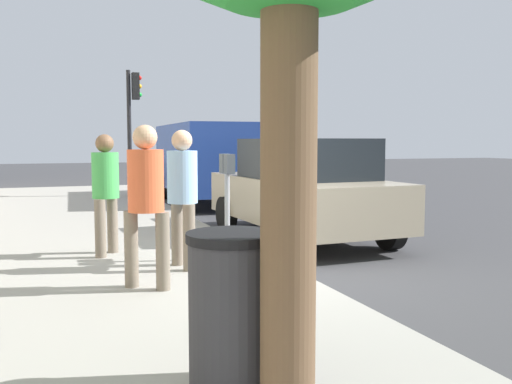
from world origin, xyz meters
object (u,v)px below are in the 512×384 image
(pedestrian_at_meter, at_px, (182,188))
(parking_meter, at_px, (227,184))
(parking_officer, at_px, (106,185))
(trash_bin, at_px, (233,311))
(traffic_signal, at_px, (133,112))
(pedestrian_bystander, at_px, (146,193))
(parked_van_far, at_px, (207,158))
(parked_sedan_near, at_px, (302,189))

(pedestrian_at_meter, bearing_deg, parking_meter, 12.97)
(parking_officer, distance_m, trash_bin, 4.71)
(traffic_signal, bearing_deg, pedestrian_bystander, 172.36)
(pedestrian_bystander, distance_m, parking_officer, 2.02)
(parking_meter, bearing_deg, pedestrian_at_meter, 113.07)
(parking_meter, height_order, parking_officer, parking_officer)
(parking_officer, bearing_deg, parked_van_far, 96.80)
(parked_van_far, bearing_deg, traffic_signal, 49.57)
(traffic_signal, bearing_deg, parking_meter, 178.98)
(parked_sedan_near, relative_size, trash_bin, 4.42)
(trash_bin, bearing_deg, parking_meter, -17.09)
(parking_meter, bearing_deg, parked_van_far, -13.62)
(pedestrian_at_meter, bearing_deg, traffic_signal, 75.01)
(parking_officer, distance_m, parked_van_far, 7.94)
(pedestrian_bystander, distance_m, traffic_signal, 10.87)
(pedestrian_bystander, bearing_deg, parking_officer, 45.40)
(parked_van_far, relative_size, traffic_signal, 1.46)
(pedestrian_bystander, height_order, trash_bin, pedestrian_bystander)
(parked_sedan_near, height_order, parked_van_far, parked_van_far)
(parked_van_far, relative_size, trash_bin, 5.22)
(parking_officer, height_order, traffic_signal, traffic_signal)
(trash_bin, bearing_deg, pedestrian_at_meter, -8.09)
(pedestrian_bystander, bearing_deg, traffic_signal, 31.55)
(parking_meter, relative_size, traffic_signal, 0.39)
(parking_meter, bearing_deg, parking_officer, 59.63)
(parked_van_far, bearing_deg, parking_meter, 166.38)
(parking_officer, bearing_deg, pedestrian_at_meter, -22.54)
(parked_sedan_near, bearing_deg, parking_meter, 133.22)
(pedestrian_bystander, distance_m, trash_bin, 2.73)
(parking_officer, bearing_deg, parked_sedan_near, 48.05)
(parking_meter, bearing_deg, pedestrian_bystander, 131.94)
(pedestrian_at_meter, distance_m, parked_sedan_near, 3.38)
(parked_sedan_near, bearing_deg, parking_officer, 105.69)
(pedestrian_bystander, xyz_separation_m, parked_sedan_near, (2.97, -3.21, -0.29))
(pedestrian_at_meter, relative_size, traffic_signal, 0.48)
(parking_meter, distance_m, parked_sedan_near, 2.69)
(parking_meter, relative_size, parking_officer, 0.84)
(parked_sedan_near, relative_size, parked_van_far, 0.85)
(parking_meter, distance_m, trash_bin, 4.02)
(parked_sedan_near, bearing_deg, pedestrian_at_meter, 128.95)
(parking_officer, xyz_separation_m, parked_sedan_near, (0.96, -3.43, -0.23))
(pedestrian_bystander, relative_size, traffic_signal, 0.49)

